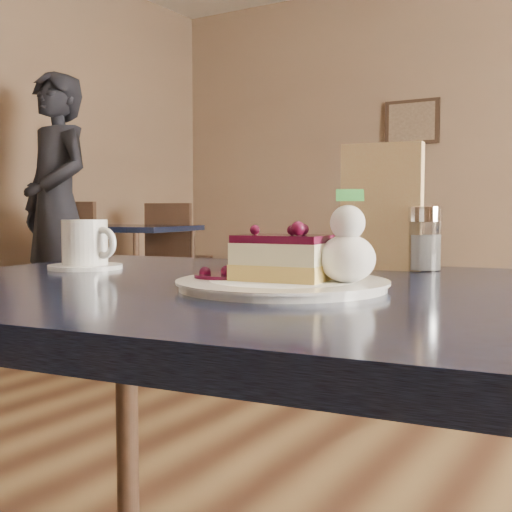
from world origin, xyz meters
The scene contains 11 objects.
main_table centered at (-0.09, 0.04, 0.70)m, with size 1.34×0.98×0.79m.
dessert_plate centered at (-0.08, -0.01, 0.79)m, with size 0.29×0.29×0.01m, color white.
cheesecake_slice centered at (-0.08, -0.01, 0.83)m, with size 0.14×0.10×0.06m.
whipped_cream centered at (0.01, 0.01, 0.83)m, with size 0.08×0.08×0.07m.
berry_sauce centered at (-0.17, -0.03, 0.80)m, with size 0.08×0.08×0.01m, color #3C041C.
coffee_set centered at (-0.54, 0.07, 0.83)m, with size 0.15×0.14×0.09m.
menu_card centered at (-0.07, 0.34, 0.90)m, with size 0.15×0.03×0.23m, color beige.
sugar_shaker centered at (0.01, 0.35, 0.85)m, with size 0.06×0.06×0.12m.
napkin_stack centered at (-0.22, 0.37, 0.81)m, with size 0.13×0.13×0.05m, color white.
bg_table_far_left centered at (-3.20, 3.01, 0.07)m, with size 1.17×1.89×1.26m.
patron centered at (-3.15, 2.30, 0.92)m, with size 0.67×0.44×1.85m, color black.
Camera 1 is at (0.35, -0.78, 0.89)m, focal length 45.00 mm.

